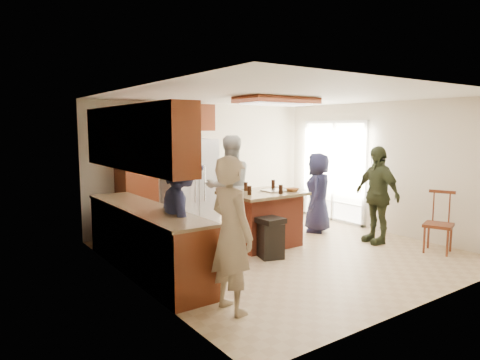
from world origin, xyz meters
TOP-DOWN VIEW (x-y plane):
  - room_shell at (4.37, 1.64)m, footprint 8.00×5.20m
  - person_front_left at (-1.94, -1.36)m, footprint 0.49×0.65m
  - person_behind_left at (-0.17, 1.32)m, footprint 1.01×0.75m
  - person_behind_right at (1.45, 0.67)m, footprint 0.89×0.85m
  - person_side_right at (1.72, -0.47)m, footprint 0.67×1.07m
  - person_counter at (-1.93, -0.18)m, footprint 0.71×1.19m
  - left_cabinetry at (-2.24, 0.40)m, footprint 0.64×3.00m
  - back_wall_units at (-1.33, 2.20)m, footprint 1.80×0.60m
  - refrigerator at (-0.55, 2.12)m, footprint 0.90×0.76m
  - kitchen_island at (-0.03, 0.51)m, footprint 1.28×1.03m
  - island_items at (0.19, 0.43)m, footprint 0.98×0.68m
  - trash_bin at (-0.36, -0.11)m, footprint 0.42×0.42m
  - spindle_chair at (2.05, -1.44)m, footprint 0.54×0.54m

SIDE VIEW (x-z plane):
  - trash_bin at x=-0.36m, z-range 0.00..0.63m
  - spindle_chair at x=2.05m, z-range -0.04..0.95m
  - kitchen_island at x=-0.03m, z-range 0.01..0.94m
  - person_behind_right at x=1.45m, z-range 0.00..1.53m
  - person_side_right at x=1.72m, z-range 0.00..1.70m
  - person_front_left at x=-1.94m, z-range 0.00..1.72m
  - person_counter at x=-1.93m, z-range 0.00..1.72m
  - room_shell at x=4.37m, z-range -1.63..3.37m
  - refrigerator at x=-0.55m, z-range 0.00..1.80m
  - person_behind_left at x=-0.17m, z-range 0.00..1.87m
  - left_cabinetry at x=-2.24m, z-range -0.19..2.11m
  - island_items at x=0.19m, z-range 0.89..1.04m
  - back_wall_units at x=-1.33m, z-range 0.15..2.60m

